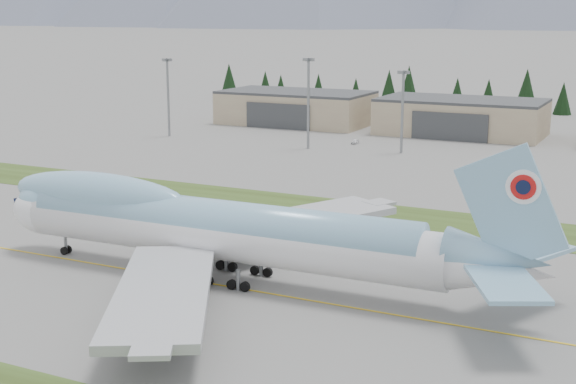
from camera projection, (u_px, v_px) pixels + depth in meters
The scene contains 10 objects.
ground at pixel (281, 296), 103.12m from camera, with size 7000.00×7000.00×0.00m, color slate.
grass_strip_far at pixel (395, 218), 142.52m from camera, with size 400.00×18.00×0.08m, color #334418.
taxiway_line_main at pixel (281, 296), 103.12m from camera, with size 400.00×0.40×0.02m, color gold.
boeing_747_freighter at pixel (219, 228), 108.41m from camera, with size 81.00×70.50×21.50m.
hangar_left at pixel (296, 107), 263.40m from camera, with size 48.00×26.60×10.80m.
hangar_center at pixel (461, 117), 239.66m from camera, with size 48.00×26.60×10.80m.
floodlight_masts at pixel (539, 98), 190.05m from camera, with size 196.56×9.71×24.19m.
service_vehicle_a at pixel (355, 144), 223.90m from camera, with size 1.48×3.68×1.25m, color white.
service_vehicle_b at pixel (520, 156), 203.87m from camera, with size 1.12×3.18×1.05m, color gold.
conifer_belt at pixel (561, 95), 285.49m from camera, with size 273.03×15.66×16.50m.
Camera 1 is at (44.03, -87.28, 35.44)m, focal length 50.00 mm.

